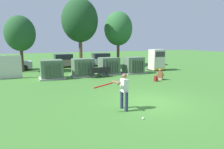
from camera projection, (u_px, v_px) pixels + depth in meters
The scene contains 17 objects.
ground_plane at pixel (151, 102), 10.43m from camera, with size 96.00×96.00×0.00m, color #3D752D.
transformer_west at pixel (52, 70), 16.84m from camera, with size 2.10×1.70×1.62m.
transformer_mid_west at pixel (83, 68), 18.02m from camera, with size 2.10×1.70×1.62m.
transformer_mid_east at pixel (109, 66), 19.17m from camera, with size 2.10×1.70×1.62m.
transformer_east at pixel (133, 65), 19.73m from camera, with size 2.10×1.70×1.62m.
generator_enclosure at pixel (157, 60), 21.66m from camera, with size 1.60×1.40×2.30m.
park_bench at pixel (100, 71), 17.52m from camera, with size 1.84×0.63×0.92m.
batter at pixel (123, 90), 9.14m from camera, with size 1.60×0.72×1.74m.
sports_ball at pixel (143, 118), 8.18m from camera, with size 0.09×0.09×0.09m, color white.
seated_spectator at pixel (160, 75), 16.44m from camera, with size 0.76×0.72×0.96m.
backpack at pixel (156, 79), 15.87m from camera, with size 0.37×0.37×0.44m.
tree_left at pixel (20, 34), 19.99m from camera, with size 3.01×3.01×5.76m.
tree_center_left at pixel (80, 21), 22.93m from camera, with size 4.23×4.23×8.09m.
tree_center_right at pixel (118, 29), 25.27m from camera, with size 3.62×3.62×6.91m.
parked_car_leftmost at pixel (11, 64), 21.41m from camera, with size 4.35×2.24×1.62m.
parked_car_left_of_center at pixel (62, 61), 24.31m from camera, with size 4.25×2.02×1.62m.
parked_car_right_of_center at pixel (100, 60), 26.02m from camera, with size 4.20×1.92×1.62m.
Camera 1 is at (-5.88, -8.38, 3.21)m, focal length 31.60 mm.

